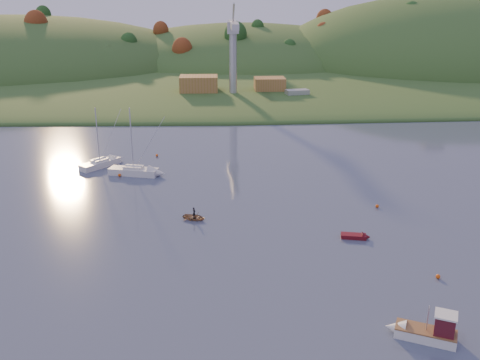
{
  "coord_description": "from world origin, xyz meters",
  "views": [
    {
      "loc": [
        -3.73,
        -34.58,
        29.48
      ],
      "look_at": [
        -0.1,
        38.29,
        4.2
      ],
      "focal_mm": 40.0,
      "sensor_mm": 36.0,
      "label": 1
    }
  ],
  "objects_px": {
    "sailboat_far": "(134,171)",
    "canoe": "(194,217)",
    "sailboat_near": "(100,163)",
    "red_tender": "(359,236)",
    "grey_dinghy": "(104,159)",
    "fishing_boat": "(421,330)"
  },
  "relations": [
    {
      "from": "sailboat_near",
      "to": "canoe",
      "type": "height_order",
      "value": "sailboat_near"
    },
    {
      "from": "grey_dinghy",
      "to": "fishing_boat",
      "type": "bearing_deg",
      "value": -91.89
    },
    {
      "from": "canoe",
      "to": "sailboat_near",
      "type": "bearing_deg",
      "value": 58.04
    },
    {
      "from": "grey_dinghy",
      "to": "red_tender",
      "type": "bearing_deg",
      "value": -79.09
    },
    {
      "from": "sailboat_far",
      "to": "canoe",
      "type": "relative_size",
      "value": 3.64
    },
    {
      "from": "fishing_boat",
      "to": "red_tender",
      "type": "relative_size",
      "value": 1.66
    },
    {
      "from": "fishing_boat",
      "to": "canoe",
      "type": "height_order",
      "value": "fishing_boat"
    },
    {
      "from": "canoe",
      "to": "red_tender",
      "type": "relative_size",
      "value": 0.83
    },
    {
      "from": "sailboat_far",
      "to": "canoe",
      "type": "bearing_deg",
      "value": -47.1
    },
    {
      "from": "sailboat_far",
      "to": "canoe",
      "type": "xyz_separation_m",
      "value": [
        11.09,
        -20.12,
        -0.42
      ]
    },
    {
      "from": "sailboat_far",
      "to": "fishing_boat",
      "type": "bearing_deg",
      "value": -42.11
    },
    {
      "from": "sailboat_near",
      "to": "sailboat_far",
      "type": "height_order",
      "value": "sailboat_far"
    },
    {
      "from": "sailboat_near",
      "to": "grey_dinghy",
      "type": "xyz_separation_m",
      "value": [
        -0.13,
        4.19,
        -0.5
      ]
    },
    {
      "from": "fishing_boat",
      "to": "sailboat_near",
      "type": "xyz_separation_m",
      "value": [
        -39.19,
        53.29,
        -0.17
      ]
    },
    {
      "from": "fishing_boat",
      "to": "sailboat_near",
      "type": "relative_size",
      "value": 0.59
    },
    {
      "from": "fishing_boat",
      "to": "sailboat_near",
      "type": "bearing_deg",
      "value": -28.43
    },
    {
      "from": "sailboat_near",
      "to": "sailboat_far",
      "type": "bearing_deg",
      "value": -84.73
    },
    {
      "from": "canoe",
      "to": "sailboat_far",
      "type": "bearing_deg",
      "value": 51.42
    },
    {
      "from": "sailboat_near",
      "to": "canoe",
      "type": "relative_size",
      "value": 3.37
    },
    {
      "from": "canoe",
      "to": "grey_dinghy",
      "type": "height_order",
      "value": "grey_dinghy"
    },
    {
      "from": "grey_dinghy",
      "to": "canoe",
      "type": "bearing_deg",
      "value": -94.68
    },
    {
      "from": "sailboat_near",
      "to": "red_tender",
      "type": "relative_size",
      "value": 2.79
    }
  ]
}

